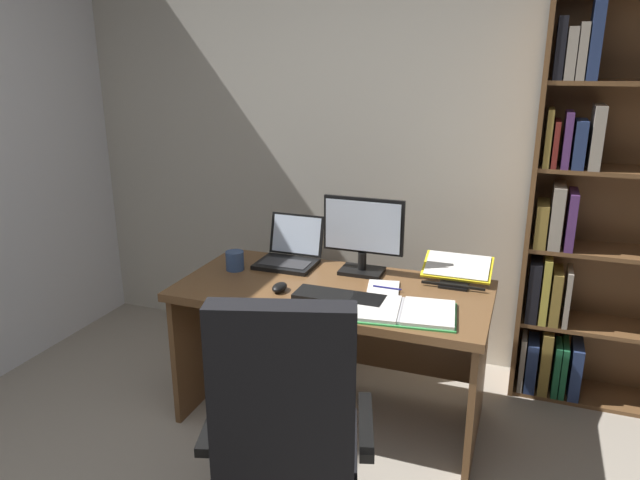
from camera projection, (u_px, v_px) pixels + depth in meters
wall_back at (396, 121)px, 3.41m from camera, size 4.66×0.12×2.87m
desk at (337, 318)px, 2.98m from camera, size 1.51×0.74×0.72m
bookshelf at (594, 220)px, 2.98m from camera, size 0.87×0.30×2.10m
office_chair at (287, 452)px, 2.08m from camera, size 0.70×0.61×1.07m
monitor at (363, 237)px, 2.99m from camera, size 0.42×0.16×0.40m
laptop at (290, 254)px, 3.17m from camera, size 0.31×0.30×0.24m
keyboard at (339, 297)px, 2.70m from camera, size 0.42×0.15×0.02m
computer_mouse at (280, 287)px, 2.80m from camera, size 0.06×0.10×0.04m
reading_stand_with_book at (457, 270)px, 2.92m from camera, size 0.34×0.26×0.11m
open_binder at (401, 311)px, 2.56m from camera, size 0.51×0.36×0.02m
notepad at (383, 289)px, 2.82m from camera, size 0.19×0.23×0.01m
pen at (387, 288)px, 2.81m from camera, size 0.14×0.01×0.01m
coffee_mug at (235, 261)px, 3.07m from camera, size 0.10×0.10×0.10m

